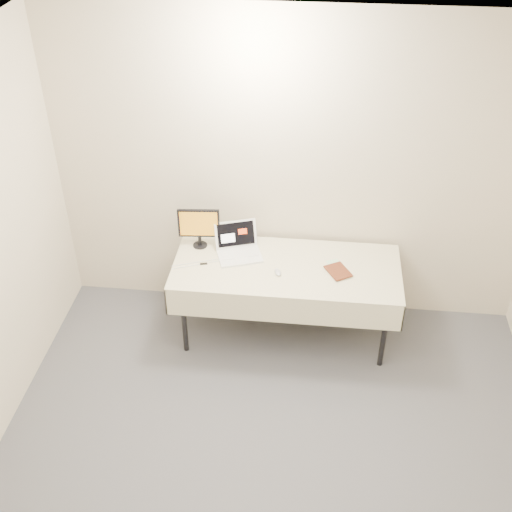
# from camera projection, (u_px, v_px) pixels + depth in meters

# --- Properties ---
(back_wall) EXTENTS (4.00, 0.10, 2.70)m
(back_wall) POSITION_uv_depth(u_px,v_px,m) (293.00, 173.00, 5.24)
(back_wall) COLOR beige
(back_wall) RESTS_ON ground
(table) EXTENTS (1.86, 0.81, 0.74)m
(table) POSITION_uv_depth(u_px,v_px,m) (286.00, 272.00, 5.27)
(table) COLOR black
(table) RESTS_ON ground
(laptop) EXTENTS (0.44, 0.43, 0.24)m
(laptop) POSITION_uv_depth(u_px,v_px,m) (238.00, 247.00, 5.36)
(laptop) COLOR white
(laptop) RESTS_ON table
(monitor) EXTENTS (0.35, 0.13, 0.36)m
(monitor) POSITION_uv_depth(u_px,v_px,m) (199.00, 225.00, 5.35)
(monitor) COLOR black
(monitor) RESTS_ON table
(book) EXTENTS (0.15, 0.10, 0.21)m
(book) POSITION_uv_depth(u_px,v_px,m) (330.00, 264.00, 5.08)
(book) COLOR #923B1A
(book) RESTS_ON table
(alarm_clock) EXTENTS (0.13, 0.06, 0.05)m
(alarm_clock) POSITION_uv_depth(u_px,v_px,m) (244.00, 242.00, 5.47)
(alarm_clock) COLOR black
(alarm_clock) RESTS_ON table
(clicker) EXTENTS (0.08, 0.11, 0.03)m
(clicker) POSITION_uv_depth(u_px,v_px,m) (278.00, 272.00, 5.15)
(clicker) COLOR #B5B5B7
(clicker) RESTS_ON table
(paper_form) EXTENTS (0.19, 0.28, 0.00)m
(paper_form) POSITION_uv_depth(u_px,v_px,m) (337.00, 269.00, 5.21)
(paper_form) COLOR #BBE9B9
(paper_form) RESTS_ON table
(usb_dongle) EXTENTS (0.06, 0.03, 0.01)m
(usb_dongle) POSITION_uv_depth(u_px,v_px,m) (204.00, 264.00, 5.26)
(usb_dongle) COLOR black
(usb_dongle) RESTS_ON table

